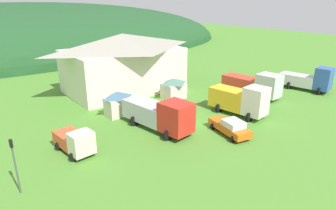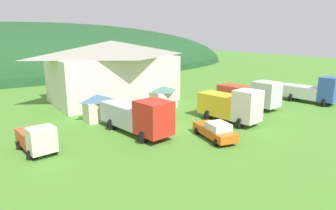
{
  "view_description": "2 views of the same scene",
  "coord_description": "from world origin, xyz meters",
  "px_view_note": "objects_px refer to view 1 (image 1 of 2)",
  "views": [
    {
      "loc": [
        -20.07,
        -21.89,
        13.01
      ],
      "look_at": [
        -2.13,
        1.26,
        2.4
      ],
      "focal_mm": 31.56,
      "sensor_mm": 36.0,
      "label": 1
    },
    {
      "loc": [
        -16.37,
        -22.73,
        9.32
      ],
      "look_at": [
        0.21,
        1.27,
        2.26
      ],
      "focal_mm": 31.89,
      "sensor_mm": 36.0,
      "label": 2
    }
  ],
  "objects_px": {
    "depot_building": "(123,62)",
    "heavy_rig_striped": "(240,100)",
    "light_truck_cream": "(75,141)",
    "play_shed_pink": "(174,88)",
    "box_truck_blue": "(310,79)",
    "play_shed_cream": "(118,103)",
    "traffic_light_west": "(14,161)",
    "crane_truck_red": "(160,114)",
    "traffic_cone_mid_row": "(204,106)",
    "tow_truck_silver": "(254,84)",
    "service_pickup_orange": "(230,127)",
    "traffic_cone_near_pickup": "(154,119)"
  },
  "relations": [
    {
      "from": "depot_building",
      "to": "heavy_rig_striped",
      "type": "relative_size",
      "value": 2.42
    },
    {
      "from": "light_truck_cream",
      "to": "heavy_rig_striped",
      "type": "distance_m",
      "value": 19.04
    },
    {
      "from": "play_shed_pink",
      "to": "box_truck_blue",
      "type": "relative_size",
      "value": 0.42
    },
    {
      "from": "play_shed_cream",
      "to": "depot_building",
      "type": "bearing_deg",
      "value": 55.78
    },
    {
      "from": "play_shed_pink",
      "to": "traffic_light_west",
      "type": "bearing_deg",
      "value": -155.74
    },
    {
      "from": "crane_truck_red",
      "to": "traffic_cone_mid_row",
      "type": "xyz_separation_m",
      "value": [
        8.84,
        2.55,
        -1.79
      ]
    },
    {
      "from": "depot_building",
      "to": "play_shed_cream",
      "type": "xyz_separation_m",
      "value": [
        -5.8,
        -8.53,
        -2.77
      ]
    },
    {
      "from": "depot_building",
      "to": "traffic_cone_mid_row",
      "type": "distance_m",
      "value": 13.8
    },
    {
      "from": "depot_building",
      "to": "box_truck_blue",
      "type": "xyz_separation_m",
      "value": [
        21.51,
        -17.09,
        -2.57
      ]
    },
    {
      "from": "light_truck_cream",
      "to": "box_truck_blue",
      "type": "distance_m",
      "value": 34.76
    },
    {
      "from": "tow_truck_silver",
      "to": "box_truck_blue",
      "type": "relative_size",
      "value": 1.14
    },
    {
      "from": "play_shed_pink",
      "to": "service_pickup_orange",
      "type": "relative_size",
      "value": 0.6
    },
    {
      "from": "light_truck_cream",
      "to": "crane_truck_red",
      "type": "relative_size",
      "value": 0.54
    },
    {
      "from": "heavy_rig_striped",
      "to": "tow_truck_silver",
      "type": "distance_m",
      "value": 7.72
    },
    {
      "from": "play_shed_pink",
      "to": "traffic_light_west",
      "type": "distance_m",
      "value": 24.01
    },
    {
      "from": "crane_truck_red",
      "to": "traffic_light_west",
      "type": "height_order",
      "value": "traffic_light_west"
    },
    {
      "from": "traffic_cone_near_pickup",
      "to": "traffic_cone_mid_row",
      "type": "relative_size",
      "value": 1.2
    },
    {
      "from": "play_shed_pink",
      "to": "tow_truck_silver",
      "type": "height_order",
      "value": "tow_truck_silver"
    },
    {
      "from": "service_pickup_orange",
      "to": "traffic_cone_near_pickup",
      "type": "height_order",
      "value": "service_pickup_orange"
    },
    {
      "from": "light_truck_cream",
      "to": "traffic_cone_mid_row",
      "type": "distance_m",
      "value": 17.8
    },
    {
      "from": "box_truck_blue",
      "to": "traffic_cone_near_pickup",
      "type": "bearing_deg",
      "value": -109.91
    },
    {
      "from": "depot_building",
      "to": "tow_truck_silver",
      "type": "relative_size",
      "value": 2.03
    },
    {
      "from": "light_truck_cream",
      "to": "crane_truck_red",
      "type": "height_order",
      "value": "crane_truck_red"
    },
    {
      "from": "tow_truck_silver",
      "to": "service_pickup_orange",
      "type": "xyz_separation_m",
      "value": [
        -12.03,
        -6.17,
        -0.96
      ]
    },
    {
      "from": "play_shed_pink",
      "to": "tow_truck_silver",
      "type": "xyz_separation_m",
      "value": [
        9.28,
        -6.36,
        0.35
      ]
    },
    {
      "from": "play_shed_pink",
      "to": "service_pickup_orange",
      "type": "xyz_separation_m",
      "value": [
        -2.75,
        -12.54,
        -0.61
      ]
    },
    {
      "from": "box_truck_blue",
      "to": "depot_building",
      "type": "bearing_deg",
      "value": -137.09
    },
    {
      "from": "light_truck_cream",
      "to": "heavy_rig_striped",
      "type": "bearing_deg",
      "value": 74.76
    },
    {
      "from": "depot_building",
      "to": "play_shed_cream",
      "type": "bearing_deg",
      "value": -124.22
    },
    {
      "from": "light_truck_cream",
      "to": "tow_truck_silver",
      "type": "relative_size",
      "value": 0.55
    },
    {
      "from": "box_truck_blue",
      "to": "traffic_cone_near_pickup",
      "type": "xyz_separation_m",
      "value": [
        -24.66,
        4.92,
        -1.72
      ]
    },
    {
      "from": "heavy_rig_striped",
      "to": "light_truck_cream",
      "type": "bearing_deg",
      "value": -106.66
    },
    {
      "from": "play_shed_pink",
      "to": "traffic_light_west",
      "type": "xyz_separation_m",
      "value": [
        -21.87,
        -9.86,
        1.13
      ]
    },
    {
      "from": "light_truck_cream",
      "to": "heavy_rig_striped",
      "type": "relative_size",
      "value": 0.66
    },
    {
      "from": "tow_truck_silver",
      "to": "box_truck_blue",
      "type": "height_order",
      "value": "box_truck_blue"
    },
    {
      "from": "heavy_rig_striped",
      "to": "service_pickup_orange",
      "type": "bearing_deg",
      "value": -67.77
    },
    {
      "from": "heavy_rig_striped",
      "to": "service_pickup_orange",
      "type": "xyz_separation_m",
      "value": [
        -5.03,
        -2.91,
        -1.07
      ]
    },
    {
      "from": "traffic_cone_mid_row",
      "to": "crane_truck_red",
      "type": "bearing_deg",
      "value": -163.91
    },
    {
      "from": "heavy_rig_striped",
      "to": "traffic_light_west",
      "type": "height_order",
      "value": "traffic_light_west"
    },
    {
      "from": "play_shed_cream",
      "to": "box_truck_blue",
      "type": "distance_m",
      "value": 28.62
    },
    {
      "from": "traffic_cone_near_pickup",
      "to": "traffic_cone_mid_row",
      "type": "distance_m",
      "value": 7.69
    },
    {
      "from": "play_shed_pink",
      "to": "crane_truck_red",
      "type": "height_order",
      "value": "crane_truck_red"
    },
    {
      "from": "tow_truck_silver",
      "to": "traffic_cone_near_pickup",
      "type": "height_order",
      "value": "tow_truck_silver"
    },
    {
      "from": "tow_truck_silver",
      "to": "traffic_cone_mid_row",
      "type": "xyz_separation_m",
      "value": [
        -8.13,
        1.56,
        -1.79
      ]
    },
    {
      "from": "heavy_rig_striped",
      "to": "service_pickup_orange",
      "type": "relative_size",
      "value": 1.37
    },
    {
      "from": "heavy_rig_striped",
      "to": "crane_truck_red",
      "type": "bearing_deg",
      "value": -110.68
    },
    {
      "from": "play_shed_cream",
      "to": "tow_truck_silver",
      "type": "distance_m",
      "value": 19.23
    },
    {
      "from": "heavy_rig_striped",
      "to": "traffic_cone_near_pickup",
      "type": "relative_size",
      "value": 12.56
    },
    {
      "from": "play_shed_cream",
      "to": "service_pickup_orange",
      "type": "relative_size",
      "value": 0.56
    },
    {
      "from": "service_pickup_orange",
      "to": "traffic_cone_mid_row",
      "type": "bearing_deg",
      "value": 164.91
    }
  ]
}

